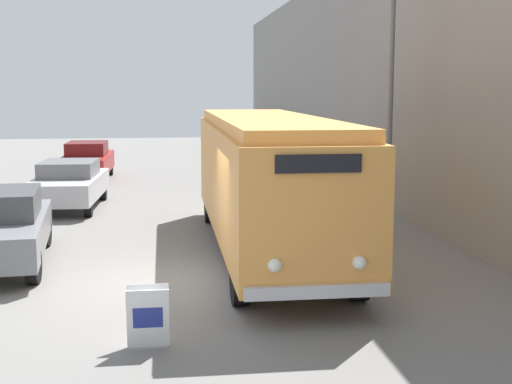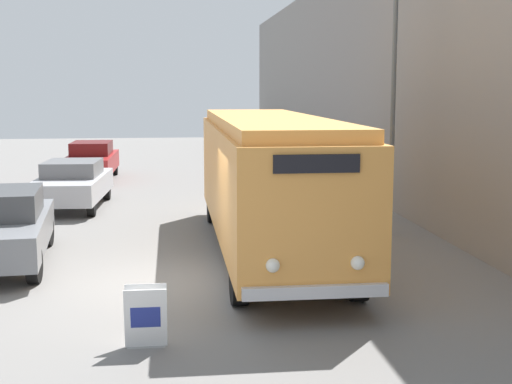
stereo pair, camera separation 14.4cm
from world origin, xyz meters
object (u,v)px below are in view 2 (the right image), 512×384
object	(u,v)px
vintage_bus	(269,176)
streetlamp	(394,52)
parked_car_far	(92,160)
parked_car_mid	(73,183)
sign_board	(146,318)
parked_car_near	(2,227)

from	to	relation	value
vintage_bus	streetlamp	bearing A→B (deg)	26.23
vintage_bus	parked_car_far	xyz separation A→B (m)	(-5.35, 13.48, -0.96)
parked_car_mid	parked_car_far	world-z (taller)	parked_car_far
parked_car_mid	streetlamp	bearing A→B (deg)	-27.71
streetlamp	parked_car_mid	bearing A→B (deg)	149.17
sign_board	streetlamp	distance (m)	10.30
sign_board	parked_car_far	distance (m)	19.35
sign_board	streetlamp	world-z (taller)	streetlamp
sign_board	streetlamp	bearing A→B (deg)	51.02
streetlamp	parked_car_near	bearing A→B (deg)	-167.21
parked_car_mid	vintage_bus	bearing A→B (deg)	-49.26
parked_car_near	vintage_bus	bearing A→B (deg)	-1.15
vintage_bus	streetlamp	world-z (taller)	streetlamp
sign_board	parked_car_mid	xyz separation A→B (m)	(-2.65, 12.45, 0.33)
vintage_bus	parked_car_near	world-z (taller)	vintage_bus
streetlamp	parked_car_mid	distance (m)	10.70
sign_board	parked_car_near	world-z (taller)	parked_car_near
vintage_bus	sign_board	bearing A→B (deg)	-114.39
sign_board	vintage_bus	bearing A→B (deg)	65.61
parked_car_near	parked_car_mid	distance (m)	7.20
streetlamp	parked_car_far	bearing A→B (deg)	126.36
sign_board	parked_car_far	world-z (taller)	parked_car_far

